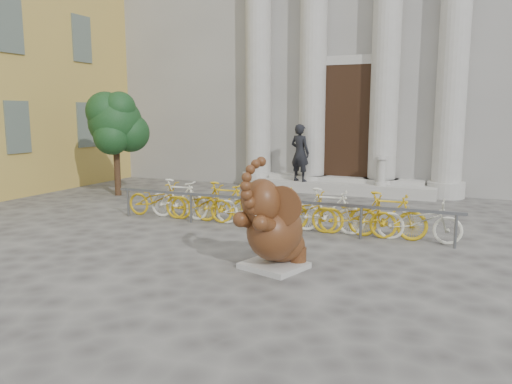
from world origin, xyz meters
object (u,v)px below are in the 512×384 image
at_px(bike_rack, 274,207).
at_px(pedestrian, 300,153).
at_px(tree, 116,124).
at_px(elephant_statue, 273,229).

height_order(bike_rack, pedestrian, pedestrian).
relative_size(bike_rack, tree, 2.50).
relative_size(tree, pedestrian, 1.72).
height_order(tree, pedestrian, tree).
xyz_separation_m(bike_rack, tree, (-6.25, 2.30, 1.79)).
bearing_deg(tree, pedestrian, 30.27).
bearing_deg(bike_rack, pedestrian, 101.90).
distance_m(elephant_statue, bike_rack, 3.06).
distance_m(tree, pedestrian, 6.02).
xyz_separation_m(elephant_statue, pedestrian, (-2.20, 8.15, 0.61)).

